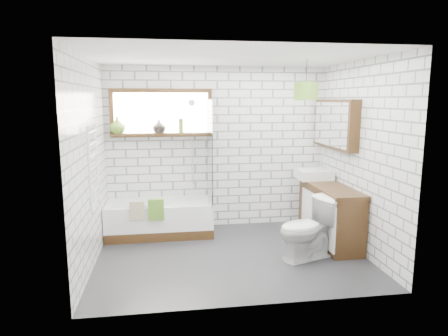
{
  "coord_description": "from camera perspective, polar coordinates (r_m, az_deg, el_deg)",
  "views": [
    {
      "loc": [
        -0.81,
        -4.86,
        1.99
      ],
      "look_at": [
        -0.05,
        0.25,
        1.11
      ],
      "focal_mm": 32.0,
      "sensor_mm": 36.0,
      "label": 1
    }
  ],
  "objects": [
    {
      "name": "vase_dark",
      "position": [
        6.1,
        -9.25,
        5.74
      ],
      "size": [
        0.2,
        0.2,
        0.21
      ],
      "primitive_type": "imported",
      "rotation": [
        0.0,
        0.0,
        0.01
      ],
      "color": "black",
      "rests_on": "window"
    },
    {
      "name": "toilet",
      "position": [
        5.19,
        11.88,
        -8.49
      ],
      "size": [
        0.66,
        0.87,
        0.78
      ],
      "primitive_type": "imported",
      "rotation": [
        0.0,
        0.0,
        -1.25
      ],
      "color": "white",
      "rests_on": "floor"
    },
    {
      "name": "towel_beige",
      "position": [
        5.69,
        -12.31,
        -5.93
      ],
      "size": [
        0.2,
        0.05,
        0.26
      ],
      "primitive_type": "cube",
      "color": "tan",
      "rests_on": "bathtub"
    },
    {
      "name": "bottle",
      "position": [
        6.1,
        -6.17,
        5.83
      ],
      "size": [
        0.08,
        0.08,
        0.21
      ],
      "primitive_type": "cylinder",
      "rotation": [
        0.0,
        0.0,
        0.12
      ],
      "color": "#578328",
      "rests_on": "window"
    },
    {
      "name": "floor",
      "position": [
        5.31,
        0.96,
        -12.39
      ],
      "size": [
        3.4,
        2.6,
        0.01
      ],
      "primitive_type": "cube",
      "color": "#242427",
      "rests_on": "ground"
    },
    {
      "name": "window",
      "position": [
        6.12,
        -8.91,
        7.78
      ],
      "size": [
        1.52,
        0.16,
        0.68
      ],
      "primitive_type": "cube",
      "color": "black",
      "rests_on": "wall_back"
    },
    {
      "name": "towel_green",
      "position": [
        5.68,
        -9.68,
        -5.88
      ],
      "size": [
        0.22,
        0.06,
        0.3
      ],
      "primitive_type": "cube",
      "color": "#507D25",
      "rests_on": "bathtub"
    },
    {
      "name": "basin",
      "position": [
        6.2,
        12.71,
        -0.88
      ],
      "size": [
        0.49,
        0.43,
        0.14
      ],
      "primitive_type": "cube",
      "color": "white",
      "rests_on": "vanity"
    },
    {
      "name": "bathtub",
      "position": [
        6.07,
        -9.18,
        -7.11
      ],
      "size": [
        1.55,
        0.68,
        0.5
      ],
      "primitive_type": "cube",
      "color": "white",
      "rests_on": "floor"
    },
    {
      "name": "pendant",
      "position": [
        5.2,
        11.62,
        10.69
      ],
      "size": [
        0.3,
        0.3,
        0.22
      ],
      "primitive_type": "cylinder",
      "color": "#507D25",
      "rests_on": "ceiling"
    },
    {
      "name": "shower_riser",
      "position": [
        6.16,
        -4.61,
        3.68
      ],
      "size": [
        0.02,
        0.02,
        1.3
      ],
      "primitive_type": "cylinder",
      "color": "silver",
      "rests_on": "wall_back"
    },
    {
      "name": "tap",
      "position": [
        6.24,
        14.1,
        -0.23
      ],
      "size": [
        0.04,
        0.04,
        0.18
      ],
      "primitive_type": "cylinder",
      "rotation": [
        0.0,
        0.0,
        0.06
      ],
      "color": "silver",
      "rests_on": "vanity"
    },
    {
      "name": "vanity",
      "position": [
        5.88,
        14.84,
        -6.32
      ],
      "size": [
        0.46,
        1.41,
        0.81
      ],
      "primitive_type": "cube",
      "color": "black",
      "rests_on": "floor"
    },
    {
      "name": "wall_front",
      "position": [
        3.72,
        4.3,
        -1.86
      ],
      "size": [
        3.4,
        0.01,
        2.5
      ],
      "primitive_type": "cube",
      "color": "white",
      "rests_on": "ground"
    },
    {
      "name": "shower_screen",
      "position": [
        5.9,
        -2.1,
        2.46
      ],
      "size": [
        0.02,
        0.72,
        1.5
      ],
      "primitive_type": "cube",
      "color": "white",
      "rests_on": "bathtub"
    },
    {
      "name": "wall_right",
      "position": [
        5.52,
        18.75,
        1.45
      ],
      "size": [
        0.01,
        2.6,
        2.5
      ],
      "primitive_type": "cube",
      "color": "white",
      "rests_on": "ground"
    },
    {
      "name": "mirror_cabinet",
      "position": [
        5.98,
        15.61,
        6.06
      ],
      "size": [
        0.16,
        1.2,
        0.7
      ],
      "primitive_type": "cube",
      "color": "black",
      "rests_on": "wall_right"
    },
    {
      "name": "vase_olive",
      "position": [
        6.14,
        -14.97,
        5.73
      ],
      "size": [
        0.3,
        0.3,
        0.25
      ],
      "primitive_type": "imported",
      "rotation": [
        0.0,
        0.0,
        -0.31
      ],
      "color": "#578328",
      "rests_on": "window"
    },
    {
      "name": "ceiling",
      "position": [
        4.95,
        1.04,
        15.64
      ],
      "size": [
        3.4,
        2.6,
        0.01
      ],
      "primitive_type": "cube",
      "color": "white",
      "rests_on": "ground"
    },
    {
      "name": "wall_left",
      "position": [
        4.99,
        -18.69,
        0.63
      ],
      "size": [
        0.01,
        2.6,
        2.5
      ],
      "primitive_type": "cube",
      "color": "white",
      "rests_on": "ground"
    },
    {
      "name": "towel_radiator",
      "position": [
        4.99,
        -18.15,
        0.08
      ],
      "size": [
        0.06,
        0.52,
        1.0
      ],
      "primitive_type": "cube",
      "color": "white",
      "rests_on": "wall_left"
    },
    {
      "name": "wall_back",
      "position": [
        6.26,
        -0.96,
        2.88
      ],
      "size": [
        3.4,
        0.01,
        2.5
      ],
      "primitive_type": "cube",
      "color": "white",
      "rests_on": "ground"
    }
  ]
}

